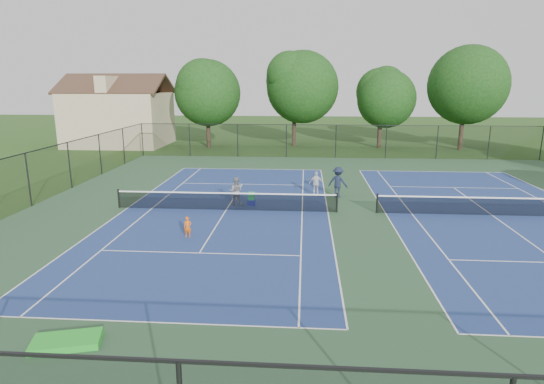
# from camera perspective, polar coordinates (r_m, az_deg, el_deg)

# --- Properties ---
(ground) EXTENTS (140.00, 140.00, 0.00)m
(ground) POSITION_cam_1_polar(r_m,az_deg,el_deg) (24.57, 10.56, -2.58)
(ground) COLOR #234716
(ground) RESTS_ON ground
(court_pad) EXTENTS (36.00, 36.00, 0.01)m
(court_pad) POSITION_cam_1_polar(r_m,az_deg,el_deg) (24.56, 10.56, -2.57)
(court_pad) COLOR #2D5132
(court_pad) RESTS_ON ground
(tennis_court_left) EXTENTS (12.00, 23.83, 1.07)m
(tennis_court_left) POSITION_cam_1_polar(r_m,az_deg,el_deg) (24.74, -5.77, -2.06)
(tennis_court_left) COLOR navy
(tennis_court_left) RESTS_ON ground
(tennis_court_right) EXTENTS (12.00, 23.83, 1.07)m
(tennis_court_right) POSITION_cam_1_polar(r_m,az_deg,el_deg) (26.27, 25.93, -2.46)
(tennis_court_right) COLOR navy
(tennis_court_right) RESTS_ON ground
(perimeter_fence) EXTENTS (36.08, 36.08, 3.02)m
(perimeter_fence) POSITION_cam_1_polar(r_m,az_deg,el_deg) (24.17, 10.72, 1.07)
(perimeter_fence) COLOR black
(perimeter_fence) RESTS_ON ground
(tree_back_a) EXTENTS (6.80, 6.80, 9.15)m
(tree_back_a) POSITION_cam_1_polar(r_m,az_deg,el_deg) (48.54, -8.16, 12.66)
(tree_back_a) COLOR #2D2116
(tree_back_a) RESTS_ON ground
(tree_back_b) EXTENTS (7.60, 7.60, 10.03)m
(tree_back_b) POSITION_cam_1_polar(r_m,az_deg,el_deg) (49.46, 2.86, 13.44)
(tree_back_b) COLOR #2D2116
(tree_back_b) RESTS_ON ground
(tree_back_c) EXTENTS (6.00, 6.00, 8.40)m
(tree_back_c) POSITION_cam_1_polar(r_m,az_deg,el_deg) (49.09, 13.60, 11.78)
(tree_back_c) COLOR #2D2116
(tree_back_c) RESTS_ON ground
(tree_back_d) EXTENTS (7.80, 7.80, 10.37)m
(tree_back_d) POSITION_cam_1_polar(r_m,az_deg,el_deg) (50.01, 23.18, 12.65)
(tree_back_d) COLOR #2D2116
(tree_back_d) RESTS_ON ground
(clapboard_house) EXTENTS (10.80, 8.10, 7.65)m
(clapboard_house) POSITION_cam_1_polar(r_m,az_deg,el_deg) (52.62, -18.65, 8.94)
(clapboard_house) COLOR tan
(clapboard_house) RESTS_ON ground
(child_player) EXTENTS (0.38, 0.28, 0.95)m
(child_player) POSITION_cam_1_polar(r_m,az_deg,el_deg) (20.63, -10.54, -4.35)
(child_player) COLOR #EA5C0F
(child_player) RESTS_ON ground
(instructor) EXTENTS (0.79, 0.62, 1.61)m
(instructor) POSITION_cam_1_polar(r_m,az_deg,el_deg) (25.53, -4.57, 0.10)
(instructor) COLOR gray
(instructor) RESTS_ON ground
(bystander_a) EXTENTS (0.88, 0.38, 1.49)m
(bystander_a) POSITION_cam_1_polar(r_m,az_deg,el_deg) (27.80, 5.56, 1.08)
(bystander_a) COLOR silver
(bystander_a) RESTS_ON ground
(bystander_b) EXTENTS (1.36, 1.07, 1.84)m
(bystander_b) POSITION_cam_1_polar(r_m,az_deg,el_deg) (27.51, 8.27, 1.24)
(bystander_b) COLOR #171F34
(bystander_b) RESTS_ON ground
(ball_crate) EXTENTS (0.42, 0.30, 0.33)m
(ball_crate) POSITION_cam_1_polar(r_m,az_deg,el_deg) (25.55, -2.59, -1.34)
(ball_crate) COLOR navy
(ball_crate) RESTS_ON ground
(ball_hopper) EXTENTS (0.36, 0.31, 0.43)m
(ball_hopper) POSITION_cam_1_polar(r_m,az_deg,el_deg) (25.46, -2.60, -0.51)
(ball_hopper) COLOR green
(ball_hopper) RESTS_ON ball_crate
(green_tarp) EXTENTS (1.90, 1.32, 0.19)m
(green_tarp) POSITION_cam_1_polar(r_m,az_deg,el_deg) (13.73, -24.39, -16.72)
(green_tarp) COLOR green
(green_tarp) RESTS_ON ground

